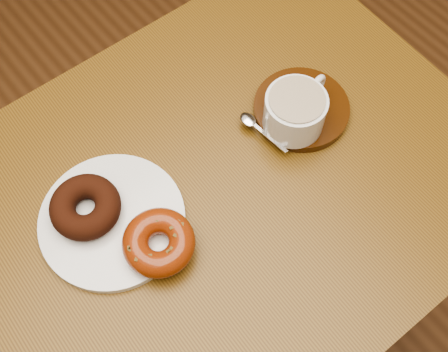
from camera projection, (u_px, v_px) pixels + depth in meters
ground at (102, 313)px, 1.60m from camera, size 6.00×6.00×0.00m
cafe_table at (215, 222)px, 0.97m from camera, size 0.90×0.69×0.83m
donut_plate at (112, 220)px, 0.83m from camera, size 0.27×0.27×0.01m
donut_cinnamon at (85, 207)px, 0.81m from camera, size 0.13×0.13×0.04m
donut_caramel at (159, 242)px, 0.78m from camera, size 0.11×0.11×0.04m
saucer at (301, 109)px, 0.91m from camera, size 0.21×0.21×0.02m
coffee_cup at (296, 110)px, 0.86m from camera, size 0.13×0.10×0.07m
teaspoon at (252, 123)px, 0.89m from camera, size 0.02×0.10×0.01m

